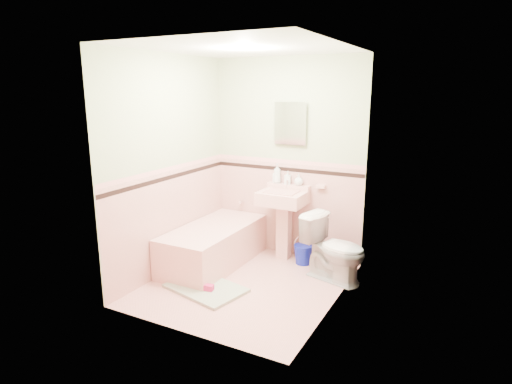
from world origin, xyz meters
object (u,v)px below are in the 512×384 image
at_px(medicine_cabinet, 291,123).
at_px(soap_bottle_right, 299,180).
at_px(toilet, 335,249).
at_px(sink, 282,226).
at_px(soap_bottle_left, 277,173).
at_px(bucket, 304,254).
at_px(soap_bottle_mid, 288,178).
at_px(shoe, 206,287).
at_px(bathtub, 214,246).

height_order(medicine_cabinet, soap_bottle_right, medicine_cabinet).
bearing_deg(toilet, sink, 84.64).
distance_m(soap_bottle_left, bucket, 1.07).
bearing_deg(soap_bottle_mid, shoe, -102.12).
height_order(bathtub, soap_bottle_right, soap_bottle_right).
bearing_deg(bucket, sink, 177.65).
bearing_deg(medicine_cabinet, bucket, -36.45).
bearing_deg(shoe, soap_bottle_left, 73.00).
distance_m(toilet, shoe, 1.48).
distance_m(sink, medicine_cabinet, 1.28).
height_order(soap_bottle_mid, toilet, soap_bottle_mid).
bearing_deg(soap_bottle_right, soap_bottle_left, 180.00).
bearing_deg(soap_bottle_right, bathtub, -139.00).
bearing_deg(bucket, shoe, -116.89).
relative_size(bathtub, soap_bottle_left, 6.04).
bearing_deg(toilet, medicine_cabinet, 72.26).
relative_size(toilet, shoe, 4.92).
bearing_deg(medicine_cabinet, soap_bottle_right, -12.38).
xyz_separation_m(soap_bottle_left, soap_bottle_right, (0.30, 0.00, -0.05)).
height_order(soap_bottle_right, toilet, soap_bottle_right).
bearing_deg(toilet, soap_bottle_left, 78.37).
xyz_separation_m(soap_bottle_left, shoe, (-0.16, -1.41, -1.00)).
bearing_deg(toilet, soap_bottle_mid, 74.32).
bearing_deg(soap_bottle_mid, soap_bottle_right, 0.00).
xyz_separation_m(bathtub, toilet, (1.45, 0.24, 0.14)).
height_order(sink, soap_bottle_left, soap_bottle_left).
relative_size(soap_bottle_mid, toilet, 0.22).
height_order(sink, bucket, sink).
bearing_deg(medicine_cabinet, bathtub, -132.58).
height_order(soap_bottle_right, shoe, soap_bottle_right).
xyz_separation_m(soap_bottle_mid, toilet, (0.79, -0.47, -0.65)).
distance_m(soap_bottle_right, bucket, 0.93).
relative_size(bathtub, soap_bottle_right, 10.79).
bearing_deg(bathtub, toilet, 9.56).
relative_size(bathtub, shoe, 9.99).
xyz_separation_m(soap_bottle_left, soap_bottle_mid, (0.15, 0.00, -0.04)).
distance_m(bathtub, sink, 0.89).
xyz_separation_m(soap_bottle_right, bucket, (0.16, -0.19, -0.89)).
relative_size(bucket, shoe, 1.59).
bearing_deg(soap_bottle_right, bucket, -49.49).
relative_size(sink, medicine_cabinet, 1.90).
bearing_deg(soap_bottle_left, shoe, -96.39).
bearing_deg(soap_bottle_left, sink, -48.51).
bearing_deg(soap_bottle_mid, soap_bottle_left, 180.00).
height_order(medicine_cabinet, bucket, medicine_cabinet).
height_order(sink, toilet, sink).
height_order(medicine_cabinet, soap_bottle_left, medicine_cabinet).
relative_size(sink, soap_bottle_right, 6.33).
xyz_separation_m(soap_bottle_left, bucket, (0.46, -0.19, -0.94)).
bearing_deg(medicine_cabinet, soap_bottle_mid, -115.02).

